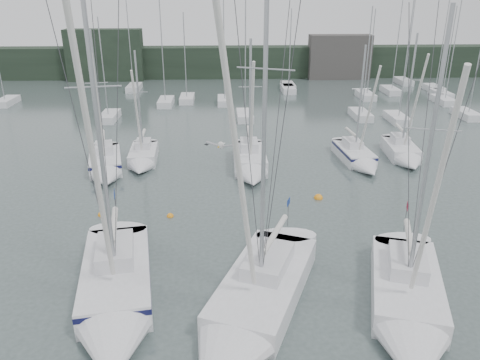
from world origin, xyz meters
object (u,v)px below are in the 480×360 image
(buoy_c, at_px, (102,215))
(sailboat_near_center, at_px, (247,317))
(buoy_a, at_px, (170,216))
(sailboat_mid_a, at_px, (106,166))
(sailboat_mid_c, at_px, (251,166))
(sailboat_mid_d, at_px, (359,159))
(buoy_b, at_px, (318,198))
(sailboat_near_right, at_px, (409,313))
(sailboat_mid_b, at_px, (142,160))
(sailboat_mid_e, at_px, (404,155))
(sailboat_near_left, at_px, (115,300))

(buoy_c, bearing_deg, sailboat_near_center, -51.87)
(buoy_c, bearing_deg, buoy_a, -4.53)
(sailboat_mid_a, height_order, sailboat_mid_c, sailboat_mid_a)
(sailboat_mid_d, relative_size, buoy_b, 16.56)
(buoy_c, bearing_deg, sailboat_near_right, -35.35)
(sailboat_near_right, relative_size, sailboat_mid_b, 1.44)
(sailboat_near_right, distance_m, buoy_c, 19.88)
(sailboat_mid_d, xyz_separation_m, sailboat_mid_e, (4.21, 0.78, 0.02))
(sailboat_mid_d, distance_m, buoy_c, 21.54)
(sailboat_mid_b, distance_m, sailboat_mid_e, 22.56)
(sailboat_mid_b, relative_size, buoy_a, 22.29)
(sailboat_near_center, height_order, buoy_c, sailboat_near_center)
(sailboat_mid_d, distance_m, buoy_a, 17.67)
(sailboat_mid_c, bearing_deg, sailboat_mid_a, 178.37)
(sailboat_mid_d, xyz_separation_m, buoy_a, (-15.08, -9.20, -0.53))
(sailboat_mid_e, height_order, buoy_c, sailboat_mid_e)
(sailboat_mid_c, xyz_separation_m, buoy_b, (4.54, -5.23, -0.61))
(sailboat_mid_b, bearing_deg, sailboat_near_left, -88.03)
(sailboat_mid_a, xyz_separation_m, sailboat_mid_e, (25.24, 1.93, -0.06))
(buoy_a, height_order, buoy_c, buoy_c)
(sailboat_near_right, relative_size, sailboat_mid_a, 1.22)
(sailboat_near_left, distance_m, sailboat_mid_b, 19.63)
(sailboat_near_center, relative_size, sailboat_mid_d, 1.78)
(sailboat_near_left, xyz_separation_m, sailboat_mid_c, (7.29, 17.48, -0.06))
(sailboat_mid_a, distance_m, sailboat_mid_c, 11.73)
(sailboat_near_right, bearing_deg, sailboat_mid_c, 124.12)
(sailboat_mid_c, bearing_deg, sailboat_mid_b, 167.13)
(sailboat_near_left, bearing_deg, sailboat_mid_d, 39.32)
(sailboat_mid_c, bearing_deg, sailboat_near_right, -72.58)
(sailboat_mid_c, height_order, buoy_c, sailboat_mid_c)
(sailboat_near_left, height_order, sailboat_mid_c, sailboat_near_left)
(sailboat_mid_c, height_order, sailboat_mid_e, sailboat_mid_e)
(sailboat_mid_a, xyz_separation_m, sailboat_mid_d, (21.03, 1.15, -0.07))
(sailboat_mid_b, height_order, sailboat_mid_c, sailboat_mid_c)
(sailboat_mid_a, relative_size, buoy_c, 24.50)
(sailboat_mid_c, bearing_deg, sailboat_mid_e, 9.68)
(sailboat_near_right, distance_m, sailboat_mid_a, 26.03)
(buoy_b, distance_m, buoy_c, 15.02)
(sailboat_near_left, height_order, buoy_b, sailboat_near_left)
(sailboat_mid_d, height_order, buoy_a, sailboat_mid_d)
(sailboat_mid_b, xyz_separation_m, sailboat_mid_c, (9.04, -2.08, 0.11))
(sailboat_near_left, height_order, sailboat_mid_b, sailboat_near_left)
(sailboat_mid_b, bearing_deg, sailboat_near_right, -57.64)
(sailboat_near_right, xyz_separation_m, buoy_b, (-1.33, 13.60, -0.58))
(sailboat_near_left, xyz_separation_m, sailboat_mid_d, (16.60, 18.98, -0.14))
(sailboat_near_center, bearing_deg, sailboat_mid_d, 84.70)
(sailboat_near_center, xyz_separation_m, sailboat_mid_e, (14.83, 21.11, -0.06))
(sailboat_near_right, bearing_deg, sailboat_near_left, -169.07)
(sailboat_near_left, bearing_deg, sailboat_mid_e, 34.01)
(sailboat_mid_e, bearing_deg, sailboat_mid_c, -165.68)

